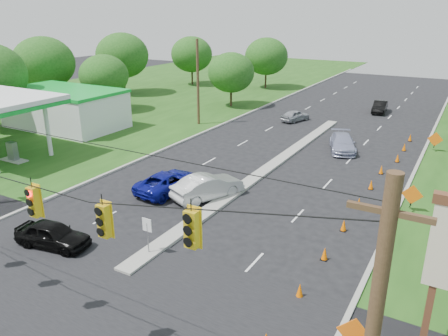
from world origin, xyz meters
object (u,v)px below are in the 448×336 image
Objects in this scene: black_sedan at (53,235)px; blue_pickup at (169,182)px; white_sedan at (208,187)px; gas_station at (53,107)px.

blue_pickup is at bearing -15.05° from black_sedan.
white_sedan is 0.96× the size of blue_pickup.
gas_station reaches higher than white_sedan.
blue_pickup is at bearing -19.75° from gas_station.
black_sedan is at bearing -40.58° from gas_station.
white_sedan is 2.94m from blue_pickup.
white_sedan is (22.48, -6.65, -1.76)m from gas_station.
gas_station is 23.51m from white_sedan.
white_sedan is at bearing -166.73° from blue_pickup.
black_sedan is at bearing 90.87° from blue_pickup.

